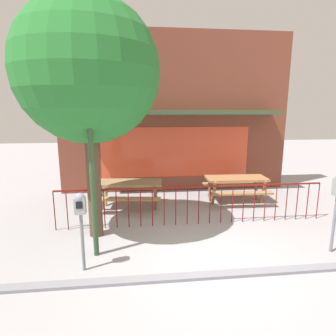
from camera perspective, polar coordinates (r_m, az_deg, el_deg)
The scene contains 9 objects.
ground at distance 5.60m, azimuth 8.79°, elevation -18.19°, with size 40.00×40.00×0.00m, color #9C9A9F.
pub_storefront at distance 9.80m, azimuth 1.46°, elevation 10.89°, with size 7.77×1.39×5.30m.
patio_fence_front at distance 6.92m, azimuth 5.10°, elevation -6.13°, with size 6.55×0.04×0.97m.
picnic_table_left at distance 8.12m, azimuth -7.78°, elevation -3.86°, with size 1.95×1.57×0.79m.
picnic_table_right at distance 8.79m, azimuth 13.55°, elevation -2.87°, with size 1.85×1.43×0.79m.
parking_meter_near at distance 5.05m, azimuth -17.23°, elevation -8.31°, with size 0.18×0.17×1.42m.
street_tree at distance 6.21m, azimuth -15.86°, elevation 18.11°, with size 2.92×2.92×5.00m.
street_lamp at distance 5.26m, azimuth -15.42°, elevation 6.11°, with size 0.28×0.28×3.47m.
curb_edge at distance 5.22m, azimuth 10.20°, elevation -20.66°, with size 10.88×0.20×0.11m, color gray.
Camera 1 is at (-1.35, -4.67, 2.78)m, focal length 30.23 mm.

